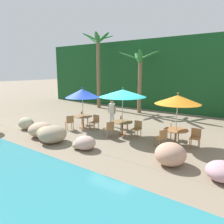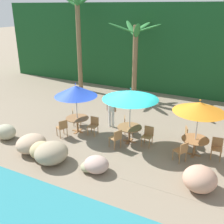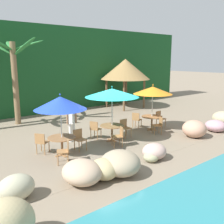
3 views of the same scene
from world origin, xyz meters
name	(u,v)px [view 2 (image 2 of 3)]	position (x,y,z in m)	size (l,w,h in m)	color
ground_plane	(123,142)	(0.00, 0.00, 0.00)	(120.00, 120.00, 0.00)	gray
terrace_deck	(123,141)	(0.00, 0.00, 0.00)	(18.00, 5.20, 0.01)	gray
foliage_backdrop	(178,49)	(0.00, 9.00, 3.00)	(28.00, 2.40, 6.00)	#194C23
rock_seawall	(105,167)	(0.52, -2.74, 0.38)	(16.95, 3.43, 1.06)	tan
umbrella_blue	(76,91)	(-2.43, -0.06, 2.09)	(2.01, 2.01, 2.46)	silver
dining_table_blue	(77,120)	(-2.43, -0.06, 0.61)	(1.10, 1.10, 0.74)	olive
chair_blue_seaward	(94,124)	(-1.58, 0.04, 0.51)	(0.43, 0.43, 0.87)	#9E7042
chair_blue_inland	(75,116)	(-3.00, 0.57, 0.51)	(0.59, 0.59, 0.87)	#9E7042
chair_blue_left	(62,127)	(-2.73, -0.86, 0.51)	(0.57, 0.57, 0.87)	#9E7042
umbrella_teal	(130,95)	(0.25, 0.12, 2.24)	(2.44, 2.44, 2.55)	silver
dining_table_teal	(130,129)	(0.25, 0.12, 0.61)	(1.10, 1.10, 0.74)	olive
chair_teal_seaward	(148,135)	(1.10, 0.19, 0.51)	(0.43, 0.44, 0.87)	#9E7042
chair_teal_inland	(127,124)	(-0.20, 0.85, 0.51)	(0.57, 0.56, 0.87)	#9E7042
chair_teal_left	(116,138)	(-0.02, -0.69, 0.51)	(0.56, 0.56, 0.87)	#9E7042
umbrella_orange	(199,107)	(3.09, 0.26, 2.12)	(2.04, 2.04, 2.44)	silver
dining_table_orange	(195,142)	(3.09, 0.26, 0.61)	(1.10, 1.10, 0.74)	olive
chair_orange_seaward	(217,147)	(3.93, 0.42, 0.51)	(0.46, 0.46, 0.87)	#9E7042
chair_orange_inland	(189,135)	(2.69, 1.01, 0.51)	(0.56, 0.55, 0.87)	#9E7042
chair_orange_left	(182,151)	(2.75, -0.52, 0.51)	(0.58, 0.58, 0.87)	#9E7042
palm_tree_nearest	(78,29)	(-6.22, 6.03, 4.29)	(2.88, 2.79, 6.54)	brown
palm_tree_second	(135,48)	(-2.01, 6.08, 3.28)	(3.32, 3.30, 4.90)	brown
waiter_in_white	(111,109)	(-1.23, 1.21, 0.99)	(0.52, 0.37, 1.70)	white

